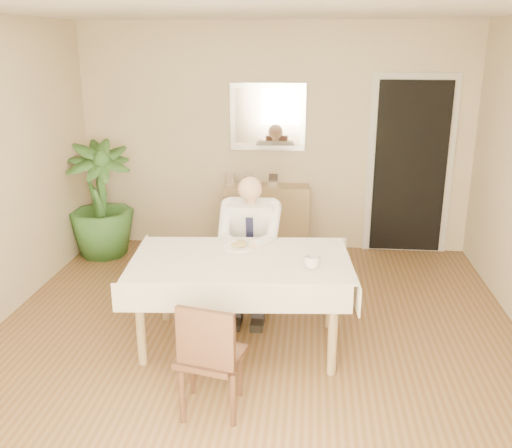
# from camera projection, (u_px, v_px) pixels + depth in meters

# --- Properties ---
(room) EXTENTS (5.00, 5.02, 2.60)m
(room) POSITION_uv_depth(u_px,v_px,m) (251.00, 193.00, 4.20)
(room) COLOR brown
(room) RESTS_ON ground
(window) EXTENTS (1.34, 0.04, 1.44)m
(window) POSITION_uv_depth(u_px,v_px,m) (168.00, 342.00, 1.81)
(window) COLOR beige
(window) RESTS_ON room
(doorway) EXTENTS (0.96, 0.07, 2.10)m
(doorway) POSITION_uv_depth(u_px,v_px,m) (410.00, 168.00, 6.48)
(doorway) COLOR beige
(doorway) RESTS_ON ground
(mirror) EXTENTS (0.86, 0.04, 0.76)m
(mirror) POSITION_uv_depth(u_px,v_px,m) (268.00, 117.00, 6.47)
(mirror) COLOR silver
(mirror) RESTS_ON room
(dining_table) EXTENTS (1.80, 1.15, 0.75)m
(dining_table) POSITION_uv_depth(u_px,v_px,m) (241.00, 268.00, 4.47)
(dining_table) COLOR #967A51
(dining_table) RESTS_ON ground
(chair_far) EXTENTS (0.41, 0.41, 0.82)m
(chair_far) POSITION_uv_depth(u_px,v_px,m) (253.00, 254.00, 5.37)
(chair_far) COLOR #422514
(chair_far) RESTS_ON ground
(chair_near) EXTENTS (0.46, 0.47, 0.82)m
(chair_near) POSITION_uv_depth(u_px,v_px,m) (209.00, 354.00, 3.65)
(chair_near) COLOR #422514
(chair_near) RESTS_ON ground
(seated_man) EXTENTS (0.48, 0.72, 1.24)m
(seated_man) POSITION_uv_depth(u_px,v_px,m) (249.00, 241.00, 5.03)
(seated_man) COLOR white
(seated_man) RESTS_ON ground
(plate) EXTENTS (0.26, 0.26, 0.02)m
(plate) POSITION_uv_depth(u_px,v_px,m) (238.00, 246.00, 4.68)
(plate) COLOR white
(plate) RESTS_ON dining_table
(food) EXTENTS (0.14, 0.14, 0.06)m
(food) POSITION_uv_depth(u_px,v_px,m) (238.00, 244.00, 4.68)
(food) COLOR olive
(food) RESTS_ON dining_table
(knife) EXTENTS (0.01, 0.13, 0.01)m
(knife) POSITION_uv_depth(u_px,v_px,m) (242.00, 247.00, 4.62)
(knife) COLOR silver
(knife) RESTS_ON dining_table
(fork) EXTENTS (0.01, 0.13, 0.01)m
(fork) POSITION_uv_depth(u_px,v_px,m) (233.00, 247.00, 4.62)
(fork) COLOR silver
(fork) RESTS_ON dining_table
(coffee_mug) EXTENTS (0.16, 0.16, 0.09)m
(coffee_mug) POSITION_uv_depth(u_px,v_px,m) (312.00, 262.00, 4.24)
(coffee_mug) COLOR white
(coffee_mug) RESTS_ON dining_table
(sideboard) EXTENTS (1.01, 0.42, 0.78)m
(sideboard) POSITION_uv_depth(u_px,v_px,m) (266.00, 218.00, 6.68)
(sideboard) COLOR #967A51
(sideboard) RESTS_ON ground
(photo_frame_left) EXTENTS (0.10, 0.02, 0.14)m
(photo_frame_left) POSITION_uv_depth(u_px,v_px,m) (230.00, 178.00, 6.64)
(photo_frame_left) COLOR silver
(photo_frame_left) RESTS_ON sideboard
(photo_frame_center) EXTENTS (0.10, 0.02, 0.14)m
(photo_frame_center) POSITION_uv_depth(u_px,v_px,m) (248.00, 179.00, 6.61)
(photo_frame_center) COLOR silver
(photo_frame_center) RESTS_ON sideboard
(photo_frame_right) EXTENTS (0.10, 0.02, 0.14)m
(photo_frame_right) POSITION_uv_depth(u_px,v_px,m) (273.00, 180.00, 6.57)
(photo_frame_right) COLOR silver
(photo_frame_right) RESTS_ON sideboard
(potted_palm) EXTENTS (0.98, 0.98, 1.31)m
(potted_palm) POSITION_uv_depth(u_px,v_px,m) (100.00, 200.00, 6.46)
(potted_palm) COLOR #28501E
(potted_palm) RESTS_ON ground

